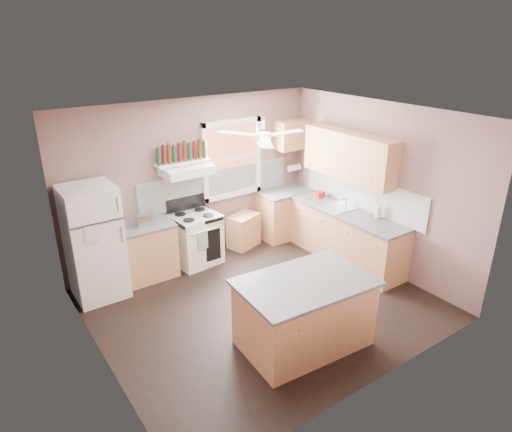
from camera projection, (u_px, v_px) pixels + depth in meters
floor at (262, 304)px, 6.60m from camera, size 4.50×4.50×0.00m
ceiling at (263, 116)px, 5.58m from camera, size 4.50×4.50×0.00m
wall_back at (192, 180)px, 7.63m from camera, size 4.50×0.05×2.70m
wall_right at (378, 187)px, 7.29m from camera, size 0.05×4.00×2.70m
wall_left at (90, 264)px, 4.89m from camera, size 0.05×4.00×2.70m
backsplash_back at (217, 185)px, 7.90m from camera, size 2.90×0.03×0.55m
backsplash_right at (361, 192)px, 7.56m from camera, size 0.03×2.60×0.55m
window_view at (231, 159)px, 7.90m from camera, size 1.00×0.02×1.20m
window_frame at (232, 159)px, 7.87m from camera, size 1.16×0.07×1.36m
refrigerator at (94, 243)px, 6.53m from camera, size 0.72×0.70×1.70m
base_cabinet_left at (145, 252)px, 7.17m from camera, size 0.90×0.60×0.86m
counter_left at (142, 226)px, 7.00m from camera, size 0.92×0.62×0.04m
toaster at (146, 220)px, 6.96m from camera, size 0.30×0.20×0.18m
stove at (196, 239)px, 7.63m from camera, size 0.78×0.70×0.86m
range_hood at (186, 170)px, 7.19m from camera, size 0.78×0.50×0.14m
bottle_shelf at (183, 162)px, 7.25m from camera, size 0.90×0.26×0.03m
cart at (244, 232)px, 8.27m from camera, size 0.64×0.53×0.56m
base_cabinet_corner at (285, 214)px, 8.65m from camera, size 1.00×0.60×0.86m
base_cabinet_right at (346, 237)px, 7.70m from camera, size 0.60×2.20×0.86m
counter_corner at (286, 192)px, 8.48m from camera, size 1.02×0.62×0.04m
counter_right at (347, 212)px, 7.52m from camera, size 0.62×2.22×0.04m
sink at (339, 208)px, 7.67m from camera, size 0.55×0.45×0.03m
faucet at (346, 202)px, 7.72m from camera, size 0.03×0.03×0.14m
upper_cabinet_right at (349, 156)px, 7.40m from camera, size 0.33×1.80×0.76m
upper_cabinet_corner at (291, 135)px, 8.30m from camera, size 0.60×0.33×0.52m
paper_towel at (294, 168)px, 8.63m from camera, size 0.26×0.12×0.12m
island at (304, 314)px, 5.62m from camera, size 1.58×1.06×0.86m
island_top at (306, 282)px, 5.45m from camera, size 1.67×1.15×0.04m
ceiling_fan_hub at (263, 136)px, 5.67m from camera, size 0.20×0.20×0.08m
soap_bottle at (379, 210)px, 7.20m from camera, size 0.11×0.11×0.26m
red_caddy at (319, 194)px, 8.15m from camera, size 0.19×0.14×0.10m
wine_bottles at (182, 153)px, 7.19m from camera, size 0.86×0.06×0.31m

